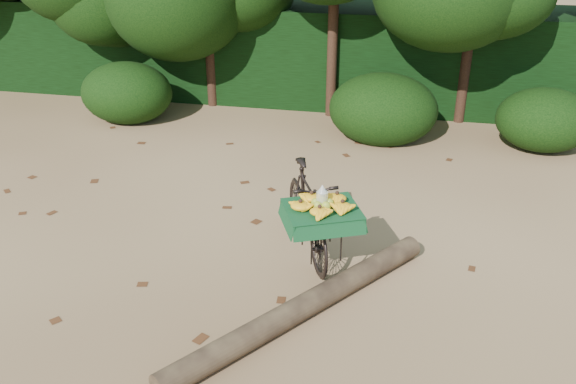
# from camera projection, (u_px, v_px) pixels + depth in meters

# --- Properties ---
(ground) EXTENTS (80.00, 80.00, 0.00)m
(ground) POSITION_uv_depth(u_px,v_px,m) (216.00, 267.00, 6.65)
(ground) COLOR tan
(ground) RESTS_ON ground
(vendor_bicycle) EXTENTS (1.26, 1.84, 1.02)m
(vendor_bicycle) POSITION_uv_depth(u_px,v_px,m) (308.00, 211.00, 6.72)
(vendor_bicycle) COLOR black
(vendor_bicycle) RESTS_ON ground
(fallen_log) EXTENTS (2.13, 2.78, 0.24)m
(fallen_log) POSITION_uv_depth(u_px,v_px,m) (305.00, 305.00, 5.84)
(fallen_log) COLOR brown
(fallen_log) RESTS_ON ground
(hedge_backdrop) EXTENTS (26.00, 1.80, 1.80)m
(hedge_backdrop) POSITION_uv_depth(u_px,v_px,m) (313.00, 52.00, 11.79)
(hedge_backdrop) COLOR black
(hedge_backdrop) RESTS_ON ground
(bush_clumps) EXTENTS (8.80, 1.70, 0.90)m
(bush_clumps) POSITION_uv_depth(u_px,v_px,m) (322.00, 108.00, 10.14)
(bush_clumps) COLOR black
(bush_clumps) RESTS_ON ground
(leaf_litter) EXTENTS (7.00, 7.30, 0.01)m
(leaf_litter) POSITION_uv_depth(u_px,v_px,m) (232.00, 237.00, 7.22)
(leaf_litter) COLOR #482713
(leaf_litter) RESTS_ON ground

